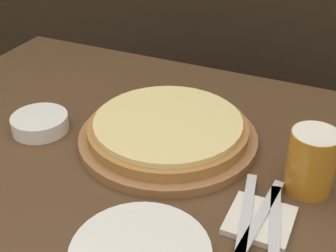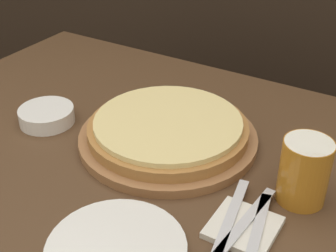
{
  "view_description": "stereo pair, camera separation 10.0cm",
  "coord_description": "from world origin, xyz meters",
  "px_view_note": "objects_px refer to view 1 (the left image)",
  "views": [
    {
      "loc": [
        0.41,
        -0.74,
        1.31
      ],
      "look_at": [
        0.06,
        0.04,
        0.78
      ],
      "focal_mm": 50.0,
      "sensor_mm": 36.0,
      "label": 1
    },
    {
      "loc": [
        0.5,
        -0.7,
        1.31
      ],
      "look_at": [
        0.06,
        0.04,
        0.78
      ],
      "focal_mm": 50.0,
      "sensor_mm": 36.0,
      "label": 2
    }
  ],
  "objects_px": {
    "side_bowl": "(40,123)",
    "fork": "(246,213)",
    "spoon": "(275,221)",
    "pizza_on_board": "(168,132)",
    "beer_glass": "(311,160)",
    "dinner_knife": "(260,217)"
  },
  "relations": [
    {
      "from": "side_bowl",
      "to": "fork",
      "type": "relative_size",
      "value": 0.59
    },
    {
      "from": "fork",
      "to": "spoon",
      "type": "height_order",
      "value": "same"
    },
    {
      "from": "pizza_on_board",
      "to": "spoon",
      "type": "distance_m",
      "value": 0.32
    },
    {
      "from": "pizza_on_board",
      "to": "side_bowl",
      "type": "relative_size",
      "value": 3.04
    },
    {
      "from": "beer_glass",
      "to": "dinner_knife",
      "type": "height_order",
      "value": "beer_glass"
    },
    {
      "from": "pizza_on_board",
      "to": "dinner_knife",
      "type": "xyz_separation_m",
      "value": [
        0.25,
        -0.17,
        -0.01
      ]
    },
    {
      "from": "pizza_on_board",
      "to": "beer_glass",
      "type": "distance_m",
      "value": 0.31
    },
    {
      "from": "beer_glass",
      "to": "side_bowl",
      "type": "bearing_deg",
      "value": -176.57
    },
    {
      "from": "pizza_on_board",
      "to": "spoon",
      "type": "relative_size",
      "value": 2.12
    },
    {
      "from": "dinner_knife",
      "to": "fork",
      "type": "bearing_deg",
      "value": 180.0
    },
    {
      "from": "side_bowl",
      "to": "spoon",
      "type": "height_order",
      "value": "side_bowl"
    },
    {
      "from": "spoon",
      "to": "beer_glass",
      "type": "bearing_deg",
      "value": 76.26
    },
    {
      "from": "side_bowl",
      "to": "spoon",
      "type": "bearing_deg",
      "value": -9.21
    },
    {
      "from": "pizza_on_board",
      "to": "side_bowl",
      "type": "bearing_deg",
      "value": -165.07
    },
    {
      "from": "fork",
      "to": "spoon",
      "type": "xyz_separation_m",
      "value": [
        0.05,
        0.0,
        0.0
      ]
    },
    {
      "from": "dinner_knife",
      "to": "pizza_on_board",
      "type": "bearing_deg",
      "value": 146.33
    },
    {
      "from": "pizza_on_board",
      "to": "fork",
      "type": "distance_m",
      "value": 0.28
    },
    {
      "from": "beer_glass",
      "to": "spoon",
      "type": "xyz_separation_m",
      "value": [
        -0.03,
        -0.13,
        -0.05
      ]
    },
    {
      "from": "fork",
      "to": "beer_glass",
      "type": "bearing_deg",
      "value": 57.34
    },
    {
      "from": "fork",
      "to": "spoon",
      "type": "bearing_deg",
      "value": 0.0
    },
    {
      "from": "beer_glass",
      "to": "pizza_on_board",
      "type": "bearing_deg",
      "value": 172.46
    },
    {
      "from": "spoon",
      "to": "fork",
      "type": "bearing_deg",
      "value": 180.0
    }
  ]
}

